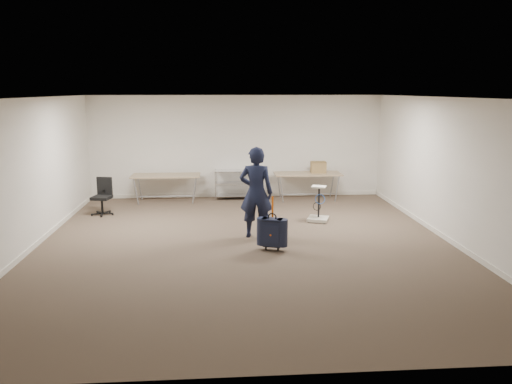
{
  "coord_description": "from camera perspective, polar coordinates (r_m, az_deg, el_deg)",
  "views": [
    {
      "loc": [
        -0.48,
        -9.21,
        2.94
      ],
      "look_at": [
        0.22,
        0.3,
        0.98
      ],
      "focal_mm": 35.0,
      "sensor_mm": 36.0,
      "label": 1
    }
  ],
  "objects": [
    {
      "name": "wire_shelf",
      "position": [
        13.65,
        -2.15,
        1.05
      ],
      "size": [
        1.22,
        0.47,
        0.8
      ],
      "color": "silver",
      "rests_on": "ground"
    },
    {
      "name": "folding_table_right",
      "position": [
        13.56,
        5.93,
        1.94
      ],
      "size": [
        1.8,
        0.75,
        0.73
      ],
      "color": "#9B7C5F",
      "rests_on": "ground"
    },
    {
      "name": "equipment_cart",
      "position": [
        11.43,
        7.13,
        -2.29
      ],
      "size": [
        0.57,
        0.57,
        0.82
      ],
      "color": "beige",
      "rests_on": "ground"
    },
    {
      "name": "folding_table_left",
      "position": [
        13.42,
        -10.25,
        1.72
      ],
      "size": [
        1.8,
        0.75,
        0.73
      ],
      "color": "#9B7C5F",
      "rests_on": "ground"
    },
    {
      "name": "office_chair",
      "position": [
        12.5,
        -17.12,
        -1.26
      ],
      "size": [
        0.54,
        0.54,
        0.88
      ],
      "color": "black",
      "rests_on": "ground"
    },
    {
      "name": "room_shell",
      "position": [
        10.99,
        -1.58,
        -3.65
      ],
      "size": [
        8.0,
        9.0,
        9.0
      ],
      "color": "white",
      "rests_on": "ground"
    },
    {
      "name": "cardboard_box",
      "position": [
        13.64,
        7.14,
        2.84
      ],
      "size": [
        0.42,
        0.33,
        0.3
      ],
      "primitive_type": "cube",
      "rotation": [
        0.0,
        0.0,
        -0.06
      ],
      "color": "#9F704A",
      "rests_on": "folding_table_right"
    },
    {
      "name": "suitcase",
      "position": [
        9.27,
        1.86,
        -4.62
      ],
      "size": [
        0.43,
        0.33,
        1.03
      ],
      "color": "#162031",
      "rests_on": "ground"
    },
    {
      "name": "person",
      "position": [
        9.96,
        0.01,
        -0.07
      ],
      "size": [
        0.75,
        0.57,
        1.85
      ],
      "primitive_type": "imported",
      "rotation": [
        0.0,
        0.0,
        2.94
      ],
      "color": "black",
      "rests_on": "ground"
    },
    {
      "name": "ground",
      "position": [
        9.68,
        -1.19,
        -6.08
      ],
      "size": [
        9.0,
        9.0,
        0.0
      ],
      "primitive_type": "plane",
      "color": "#413127",
      "rests_on": "ground"
    }
  ]
}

